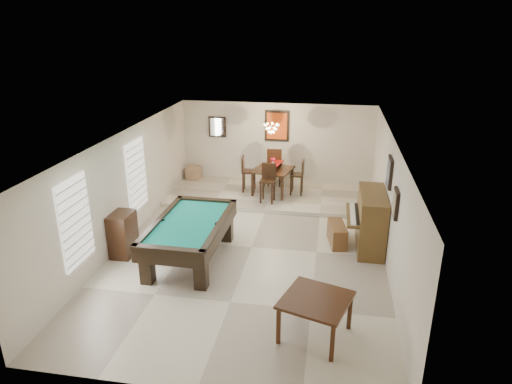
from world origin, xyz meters
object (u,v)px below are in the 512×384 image
(apothecary_chest, at_px, (123,234))
(chandelier, at_px, (272,125))
(pool_table, at_px, (190,241))
(dining_chair_east, at_px, (297,177))
(dining_table, at_px, (273,179))
(flower_vase, at_px, (273,161))
(dining_chair_south, at_px, (268,184))
(dining_chair_west, at_px, (249,174))
(upright_piano, at_px, (364,220))
(corner_bench, at_px, (193,173))
(square_table, at_px, (315,317))
(piano_bench, at_px, (337,234))
(dining_chair_north, at_px, (275,166))

(apothecary_chest, distance_m, chandelier, 5.16)
(pool_table, bearing_deg, dining_chair_east, 65.57)
(dining_table, distance_m, flower_vase, 0.55)
(dining_chair_south, bearing_deg, dining_chair_west, 134.50)
(dining_chair_east, bearing_deg, dining_table, -86.30)
(dining_table, xyz_separation_m, flower_vase, (0.00, 0.00, 0.55))
(dining_chair_west, bearing_deg, dining_chair_south, -143.94)
(flower_vase, distance_m, dining_chair_south, 0.86)
(dining_table, relative_size, flower_vase, 4.72)
(dining_table, height_order, chandelier, chandelier)
(upright_piano, relative_size, apothecary_chest, 1.60)
(corner_bench, bearing_deg, square_table, -59.09)
(pool_table, distance_m, dining_chair_west, 4.20)
(flower_vase, distance_m, corner_bench, 2.95)
(pool_table, distance_m, flower_vase, 4.35)
(square_table, height_order, chandelier, chandelier)
(flower_vase, bearing_deg, dining_chair_south, -93.73)
(dining_chair_south, bearing_deg, upright_piano, -36.09)
(flower_vase, distance_m, dining_chair_east, 0.85)
(dining_chair_south, bearing_deg, piano_bench, -42.90)
(dining_table, bearing_deg, dining_chair_east, 3.19)
(piano_bench, height_order, chandelier, chandelier)
(upright_piano, distance_m, dining_chair_east, 3.39)
(dining_chair_south, bearing_deg, apothecary_chest, -125.39)
(flower_vase, relative_size, dining_chair_west, 0.21)
(square_table, xyz_separation_m, upright_piano, (0.94, 3.43, 0.31))
(dining_chair_south, relative_size, corner_bench, 2.41)
(upright_piano, xyz_separation_m, dining_table, (-2.49, 2.84, -0.11))
(dining_chair_west, relative_size, chandelier, 1.78)
(dining_chair_south, height_order, dining_chair_west, dining_chair_south)
(pool_table, bearing_deg, dining_chair_west, 83.60)
(apothecary_chest, xyz_separation_m, dining_chair_north, (2.76, 4.86, 0.22))
(dining_table, bearing_deg, pool_table, -106.94)
(dining_chair_south, xyz_separation_m, dining_chair_east, (0.75, 0.77, -0.03))
(apothecary_chest, height_order, dining_chair_north, dining_chair_north)
(dining_chair_north, bearing_deg, chandelier, 87.92)
(pool_table, distance_m, dining_chair_north, 4.99)
(flower_vase, xyz_separation_m, corner_bench, (-2.71, 0.85, -0.78))
(upright_piano, height_order, flower_vase, upright_piano)
(piano_bench, xyz_separation_m, dining_chair_south, (-1.95, 2.06, 0.42))
(dining_chair_north, bearing_deg, dining_chair_south, 87.76)
(pool_table, bearing_deg, chandelier, 73.94)
(square_table, distance_m, apothecary_chest, 4.85)
(square_table, distance_m, dining_chair_west, 6.72)
(pool_table, relative_size, dining_chair_west, 2.51)
(apothecary_chest, height_order, corner_bench, apothecary_chest)
(dining_table, height_order, dining_chair_east, dining_chair_east)
(upright_piano, relative_size, piano_bench, 1.81)
(apothecary_chest, bearing_deg, dining_chair_west, 63.63)
(piano_bench, height_order, dining_table, dining_table)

